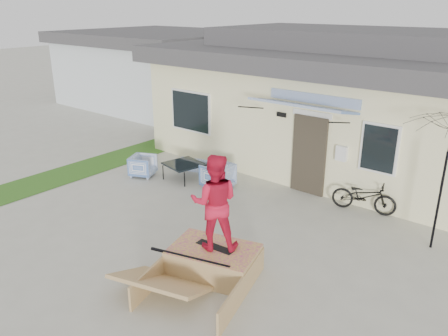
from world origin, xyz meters
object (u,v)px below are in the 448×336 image
Objects in this scene: loveseat at (199,161)px; bicycle at (364,193)px; armchair_left at (143,165)px; skater at (215,201)px; coffee_table at (184,171)px; armchair_right at (218,174)px; patio_umbrella at (445,169)px; skate_ramp at (214,261)px; skateboard at (215,246)px.

bicycle reaches higher than loveseat.
armchair_left reaches higher than loveseat.
skater is at bearing -141.93° from armchair_left.
loveseat is at bearing 102.17° from coffee_table.
patio_umbrella reaches higher than armchair_right.
loveseat is at bearing -80.73° from skater.
patio_umbrella is at bearing 35.59° from skate_ramp.
coffee_table is 6.87m from patio_umbrella.
coffee_table is at bearing 124.89° from skate_ramp.
patio_umbrella is at bearing -107.24° from armchair_left.
armchair_right is 1.00× the size of skateboard.
skater reaches higher than armchair_right.
coffee_table is 4.92m from skate_ramp.
loveseat is 1.74× the size of skateboard.
skate_ramp is (3.79, -3.14, 0.03)m from coffee_table.
skater reaches higher than skateboard.
skate_ramp is (-2.89, -3.58, -1.49)m from patio_umbrella.
skateboard is (-0.01, 0.05, 0.29)m from skate_ramp.
armchair_right is (1.35, -0.72, 0.12)m from loveseat.
skate_ramp is 2.73× the size of skateboard.
skater is (2.61, -3.20, 1.09)m from armchair_right.
armchair_left is (-0.92, -1.42, 0.08)m from loveseat.
patio_umbrella is (6.87, -0.39, 1.49)m from loveseat.
armchair_left is at bearing -172.47° from patio_umbrella.
coffee_table is 4.89m from skateboard.
skate_ramp is at bearing 69.49° from skater.
skate_ramp is at bearing 40.17° from armchair_right.
skater reaches higher than loveseat.
patio_umbrella reaches higher than armchair_left.
patio_umbrella is at bearing 3.79° from coffee_table.
skateboard is at bearing 153.00° from bicycle.
loveseat is at bearing 131.16° from skateboard.
armchair_left is 0.38× the size of skater.
loveseat is 5.70m from skater.
skater is (3.78, -3.09, 1.24)m from coffee_table.
patio_umbrella reaches higher than skateboard.
patio_umbrella is 2.86× the size of skateboard.
armchair_right reaches higher than skate_ramp.
armchair_right is at bearing 113.39° from skate_ramp.
skateboard is (3.78, -3.09, 0.31)m from coffee_table.
loveseat is at bearing 119.52° from skate_ramp.
armchair_right is at bearing -176.58° from patio_umbrella.
skater reaches higher than bicycle.
armchair_left is 5.60m from skater.
coffee_table is (-1.17, -0.11, -0.15)m from armchair_right.
bicycle reaches higher than skate_ramp.
coffee_table is at bearing 91.18° from bicycle.
coffee_table is (1.10, 0.59, -0.11)m from armchair_left.
skater reaches higher than patio_umbrella.
skate_ramp is (2.62, -3.25, -0.12)m from armchair_right.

